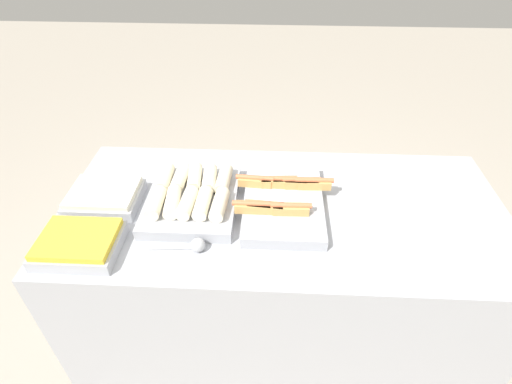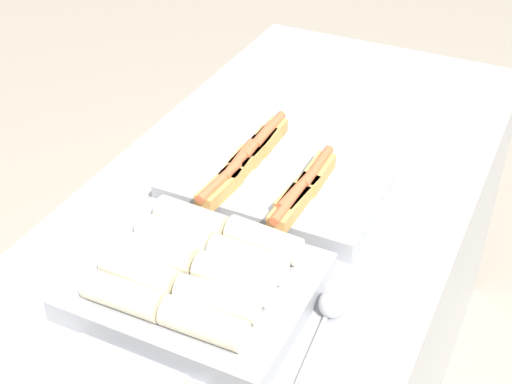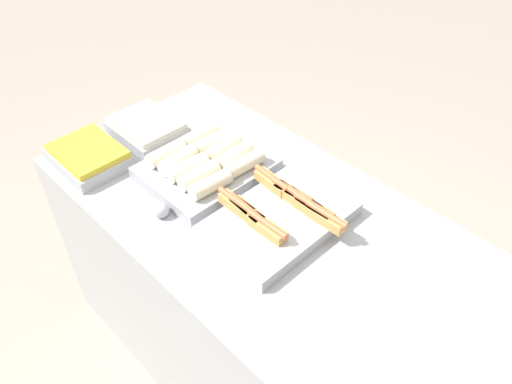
# 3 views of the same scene
# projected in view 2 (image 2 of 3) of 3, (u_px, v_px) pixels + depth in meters

# --- Properties ---
(counter) EXTENTS (1.89, 0.88, 0.94)m
(counter) POSITION_uv_depth(u_px,v_px,m) (274.00, 331.00, 1.98)
(counter) COLOR #A8AAB2
(counter) RESTS_ON ground_plane
(tray_hotdogs) EXTENTS (0.42, 0.49, 0.10)m
(tray_hotdogs) POSITION_uv_depth(u_px,v_px,m) (275.00, 181.00, 1.69)
(tray_hotdogs) COLOR #A8AAB2
(tray_hotdogs) RESTS_ON counter
(tray_wraps) EXTENTS (0.37, 0.45, 0.11)m
(tray_wraps) POSITION_uv_depth(u_px,v_px,m) (196.00, 278.00, 1.40)
(tray_wraps) COLOR #A8AAB2
(tray_wraps) RESTS_ON counter
(serving_spoon_near) EXTENTS (0.22, 0.06, 0.06)m
(serving_spoon_near) POSITION_uv_depth(u_px,v_px,m) (331.00, 308.00, 1.36)
(serving_spoon_near) COLOR #B2B5BA
(serving_spoon_near) RESTS_ON counter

